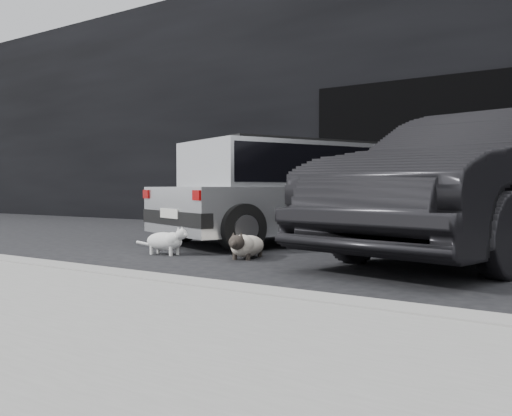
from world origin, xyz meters
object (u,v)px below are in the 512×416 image
Objects in this scene: second_car at (489,183)px; cat_siamese at (246,246)px; cat_white at (167,241)px; silver_hatchback at (287,188)px.

second_car reaches higher than cat_siamese.
second_car is 3.57m from cat_white.
cat_siamese is 1.21× the size of cat_white.
cat_white is at bearing -75.82° from silver_hatchback.
second_car reaches higher than cat_white.
second_car is at bearing -156.70° from cat_siamese.
cat_white is at bearing -0.28° from cat_siamese.
cat_white is at bearing -137.69° from second_car.
second_car is 2.69m from cat_siamese.
silver_hatchback is 2.73m from second_car.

